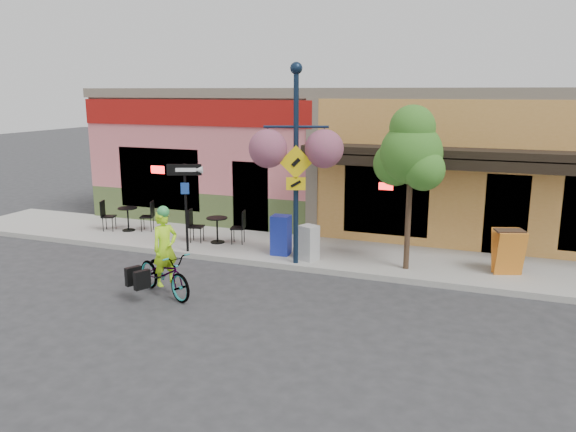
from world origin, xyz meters
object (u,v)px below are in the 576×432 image
object	(u,v)px
cyclist_rider	(166,259)
one_way_sign	(186,208)
lamp_post	(296,166)
street_tree	(410,188)
newspaper_box_blue	(281,235)
building	(376,154)
bicycle	(164,273)
newspaper_box_grey	(309,243)

from	to	relation	value
cyclist_rider	one_way_sign	world-z (taller)	one_way_sign
lamp_post	street_tree	world-z (taller)	lamp_post
one_way_sign	newspaper_box_blue	xyz separation A→B (m)	(2.48, 0.63, -0.67)
building	street_tree	bearing A→B (deg)	-70.83
building	newspaper_box_blue	bearing A→B (deg)	-100.43
newspaper_box_blue	street_tree	xyz separation A→B (m)	(3.32, -0.05, 1.48)
bicycle	one_way_sign	size ratio (longest dim) A/B	0.80
cyclist_rider	street_tree	size ratio (longest dim) A/B	0.41
newspaper_box_blue	newspaper_box_grey	world-z (taller)	newspaper_box_blue
newspaper_box_blue	building	bearing A→B (deg)	77.09
newspaper_box_grey	street_tree	bearing A→B (deg)	26.34
one_way_sign	newspaper_box_grey	xyz separation A→B (m)	(3.34, 0.42, -0.74)
lamp_post	street_tree	xyz separation A→B (m)	(2.70, 0.52, -0.47)
cyclist_rider	one_way_sign	xyz separation A→B (m)	(-1.11, 2.75, 0.52)
lamp_post	one_way_sign	world-z (taller)	lamp_post
lamp_post	street_tree	size ratio (longest dim) A/B	1.23
bicycle	newspaper_box_grey	xyz separation A→B (m)	(2.28, 3.17, 0.10)
bicycle	street_tree	distance (m)	6.03
cyclist_rider	lamp_post	xyz separation A→B (m)	(2.00, 2.81, 1.80)
one_way_sign	newspaper_box_blue	bearing A→B (deg)	-7.40
lamp_post	newspaper_box_grey	size ratio (longest dim) A/B	5.44
lamp_post	cyclist_rider	bearing A→B (deg)	-144.37
newspaper_box_blue	bicycle	bearing A→B (deg)	-115.28
building	cyclist_rider	world-z (taller)	building
cyclist_rider	one_way_sign	bearing A→B (deg)	46.75
bicycle	newspaper_box_blue	bearing A→B (deg)	1.93
building	newspaper_box_blue	size ratio (longest dim) A/B	17.23
lamp_post	bicycle	bearing A→B (deg)	-145.04
bicycle	cyclist_rider	size ratio (longest dim) A/B	1.16
newspaper_box_grey	street_tree	world-z (taller)	street_tree
bicycle	cyclist_rider	distance (m)	0.33
newspaper_box_blue	street_tree	distance (m)	3.64
newspaper_box_blue	newspaper_box_grey	bearing A→B (deg)	-16.56
street_tree	newspaper_box_blue	bearing A→B (deg)	179.22
cyclist_rider	lamp_post	distance (m)	3.89
building	lamp_post	bearing A→B (deg)	-94.36
lamp_post	street_tree	distance (m)	2.79
one_way_sign	street_tree	world-z (taller)	street_tree
building	newspaper_box_blue	xyz separation A→B (m)	(-1.14, -6.22, -1.57)
bicycle	newspaper_box_grey	bearing A→B (deg)	-10.97
building	bicycle	world-z (taller)	building
cyclist_rider	newspaper_box_blue	bearing A→B (deg)	2.65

